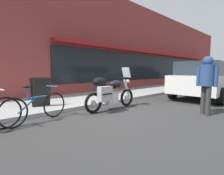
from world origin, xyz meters
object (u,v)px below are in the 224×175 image
Objects in this scene: pedestrian_walking at (207,78)px; sandwich_board_sign at (41,92)px; parked_bicycle at (36,107)px; touring_motorcycle at (109,92)px; parked_minivan at (206,79)px.

sandwich_board_sign is (-3.28, 3.89, -0.47)m from pedestrian_walking.
parked_bicycle is 1.86× the size of sandwich_board_sign.
pedestrian_walking is (1.69, -2.30, 0.46)m from touring_motorcycle.
parked_bicycle is at bearing 168.05° from parked_minivan.
sandwich_board_sign is at bearing 130.14° from pedestrian_walking.
pedestrian_walking is (-3.37, -1.07, 0.17)m from parked_minivan.
parked_minivan reaches higher than parked_bicycle.
touring_motorcycle reaches higher than parked_bicycle.
parked_minivan is 5.09× the size of sandwich_board_sign.
touring_motorcycle is at bearing -44.94° from sandwich_board_sign.
parked_minivan reaches higher than touring_motorcycle.
parked_minivan is at bearing -22.97° from sandwich_board_sign.
parked_minivan is at bearing 17.70° from pedestrian_walking.
pedestrian_walking reaches higher than touring_motorcycle.
parked_minivan reaches higher than sandwich_board_sign.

